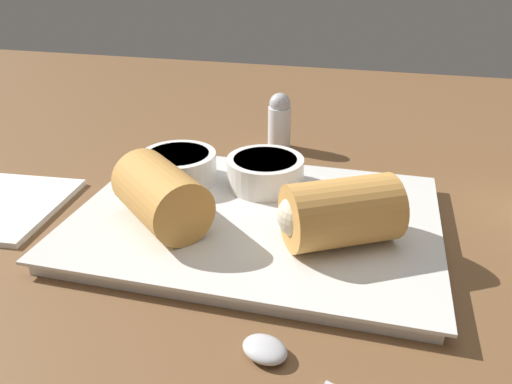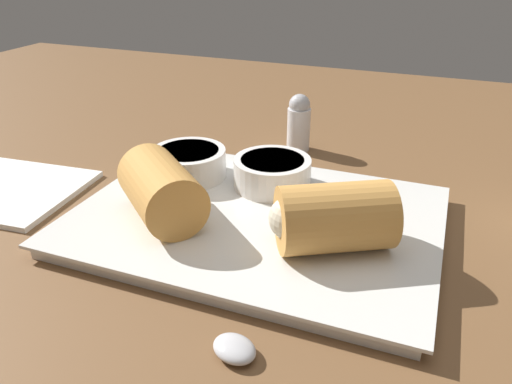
% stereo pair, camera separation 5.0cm
% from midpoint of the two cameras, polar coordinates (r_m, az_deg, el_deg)
% --- Properties ---
extents(table_surface, '(1.80, 1.40, 0.02)m').
position_cam_midpoint_polar(table_surface, '(0.45, -0.88, -7.54)').
color(table_surface, brown).
rests_on(table_surface, ground).
extents(serving_plate, '(0.34, 0.25, 0.01)m').
position_cam_midpoint_polar(serving_plate, '(0.47, -3.03, -3.36)').
color(serving_plate, silver).
rests_on(serving_plate, table_surface).
extents(roll_front_left, '(0.11, 0.10, 0.06)m').
position_cam_midpoint_polar(roll_front_left, '(0.46, -14.17, -0.19)').
color(roll_front_left, '#D19347').
rests_on(roll_front_left, serving_plate).
extents(roll_front_right, '(0.11, 0.10, 0.06)m').
position_cam_midpoint_polar(roll_front_right, '(0.42, 5.74, -2.27)').
color(roll_front_right, '#D19347').
rests_on(roll_front_right, serving_plate).
extents(dipping_bowl_near, '(0.08, 0.08, 0.03)m').
position_cam_midpoint_polar(dipping_bowl_near, '(0.52, -1.72, 2.36)').
color(dipping_bowl_near, white).
rests_on(dipping_bowl_near, serving_plate).
extents(dipping_bowl_far, '(0.08, 0.08, 0.03)m').
position_cam_midpoint_polar(dipping_bowl_far, '(0.54, -11.48, 2.92)').
color(dipping_bowl_far, white).
rests_on(dipping_bowl_far, serving_plate).
extents(spoon, '(0.16, 0.07, 0.01)m').
position_cam_midpoint_polar(spoon, '(0.34, -0.29, -19.28)').
color(spoon, silver).
rests_on(spoon, table_surface).
extents(salt_shaker, '(0.03, 0.03, 0.07)m').
position_cam_midpoint_polar(salt_shaker, '(0.65, 0.47, 8.05)').
color(salt_shaker, silver).
rests_on(salt_shaker, table_surface).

